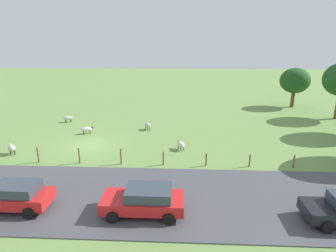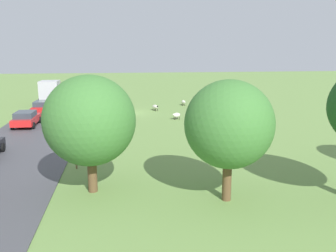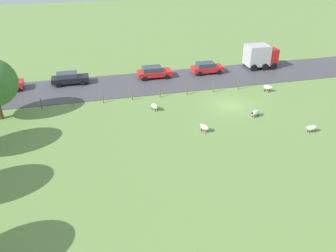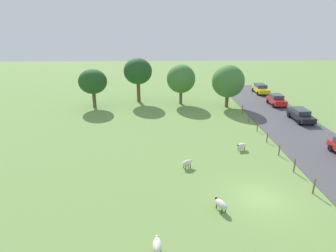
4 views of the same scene
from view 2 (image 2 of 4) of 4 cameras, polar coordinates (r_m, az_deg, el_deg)
The scene contains 20 objects.
ground_plane at distance 43.14m, azimuth -6.18°, elevation 2.11°, with size 160.00×160.00×0.00m, color #6B8E47.
road_strip at distance 43.79m, azimuth -17.85°, elevation 1.78°, with size 8.00×80.00×0.06m, color #47474C.
sheep_0 at distance 38.76m, azimuth 1.41°, elevation 1.78°, with size 1.08×0.95×0.76m.
sheep_1 at distance 48.82m, azimuth -9.42°, elevation 3.86°, with size 1.10×1.05×0.85m.
sheep_2 at distance 48.78m, azimuth 2.53°, elevation 3.91°, with size 0.53×1.24×0.73m.
sheep_3 at distance 34.72m, azimuth -7.08°, elevation 0.45°, with size 1.17×0.91×0.74m.
sheep_4 at distance 44.56m, azimuth -2.07°, elevation 3.13°, with size 0.96×1.30×0.75m.
tree_0 at distance 17.38m, azimuth 9.88°, elevation 0.23°, with size 4.39×4.39×6.14m.
tree_4 at distance 18.67m, azimuth -12.59°, elevation 0.84°, with size 4.79×4.79×6.29m.
fence_post_0 at distance 45.84m, azimuth -11.44°, elevation 3.34°, with size 0.12×0.12×1.27m, color brown.
fence_post_1 at distance 42.59m, azimuth -11.69°, elevation 2.67°, with size 0.12×0.12×1.27m, color brown.
fence_post_2 at distance 39.36m, azimuth -11.99°, elevation 1.89°, with size 0.12×0.12×1.28m, color brown.
fence_post_3 at distance 36.14m, azimuth -12.33°, elevation 0.82°, with size 0.12×0.12×1.09m, color brown.
fence_post_4 at distance 32.94m, azimuth -12.75°, elevation -0.35°, with size 0.12×0.12×1.03m, color brown.
fence_post_5 at distance 29.74m, azimuth -13.26°, elevation -1.73°, with size 0.12×0.12×1.00m, color brown.
fence_post_6 at distance 26.57m, azimuth -13.89°, elevation -3.39°, with size 0.12×0.12×1.03m, color brown.
fence_post_7 at distance 23.39m, azimuth -14.71°, elevation -5.22°, with size 0.12×0.12×1.30m, color brown.
truck_0 at distance 52.70m, azimuth -18.53°, elevation 5.37°, with size 2.81×4.32×3.29m.
car_0 at distance 37.75m, azimuth -22.07°, elevation 1.16°, with size 2.19×4.49×1.52m.
car_5 at distance 44.86m, azimuth -19.75°, elevation 2.96°, with size 2.03×4.27×1.53m.
Camera 2 is at (1.19, 42.47, 7.48)m, focal length 37.50 mm.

